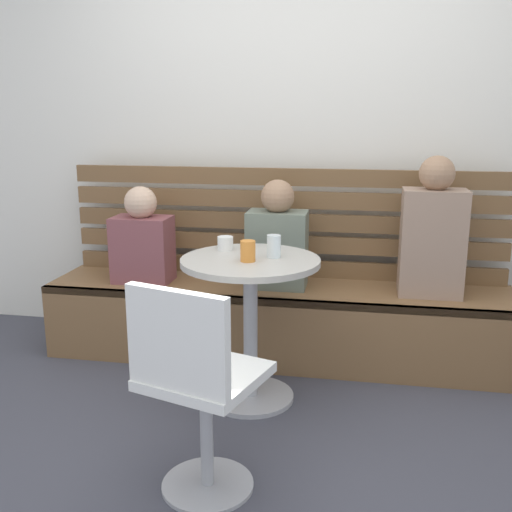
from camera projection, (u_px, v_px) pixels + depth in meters
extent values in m
plane|color=#42424C|center=(233.00, 473.00, 2.39)|extent=(8.00, 8.00, 0.00)
cube|color=white|center=(289.00, 109.00, 3.61)|extent=(5.20, 0.10, 2.90)
cube|color=brown|center=(277.00, 322.00, 3.48)|extent=(2.70, 0.52, 0.44)
cube|color=brown|center=(270.00, 302.00, 3.20)|extent=(2.70, 0.04, 0.04)
cube|color=brown|center=(283.00, 267.00, 3.65)|extent=(2.65, 0.04, 0.10)
cube|color=brown|center=(283.00, 243.00, 3.61)|extent=(2.65, 0.04, 0.10)
cube|color=brown|center=(283.00, 222.00, 3.58)|extent=(2.65, 0.04, 0.10)
cube|color=brown|center=(283.00, 199.00, 3.55)|extent=(2.65, 0.04, 0.10)
cube|color=brown|center=(284.00, 177.00, 3.51)|extent=(2.65, 0.04, 0.10)
cylinder|color=#ADADB2|center=(251.00, 396.00, 3.01)|extent=(0.44, 0.44, 0.02)
cylinder|color=#ADADB2|center=(250.00, 331.00, 2.93)|extent=(0.07, 0.07, 0.69)
cylinder|color=#B7B2A8|center=(250.00, 261.00, 2.84)|extent=(0.68, 0.68, 0.03)
cylinder|color=#ADADB2|center=(208.00, 485.00, 2.30)|extent=(0.36, 0.36, 0.02)
cylinder|color=#ADADB2|center=(207.00, 435.00, 2.25)|extent=(0.05, 0.05, 0.45)
cube|color=white|center=(205.00, 376.00, 2.19)|extent=(0.50, 0.50, 0.04)
cube|color=white|center=(177.00, 341.00, 2.00)|extent=(0.39, 0.16, 0.36)
cube|color=#9E7F6B|center=(432.00, 243.00, 3.21)|extent=(0.34, 0.22, 0.59)
sphere|color=#A37A5B|center=(437.00, 173.00, 3.12)|extent=(0.19, 0.19, 0.19)
cube|color=brown|center=(143.00, 249.00, 3.49)|extent=(0.34, 0.22, 0.39)
sphere|color=#DBB293|center=(141.00, 203.00, 3.42)|extent=(0.19, 0.19, 0.19)
cube|color=slate|center=(277.00, 249.00, 3.38)|extent=(0.34, 0.22, 0.44)
sphere|color=#A37A5B|center=(278.00, 196.00, 3.30)|extent=(0.19, 0.19, 0.19)
cylinder|color=orange|center=(248.00, 251.00, 2.77)|extent=(0.07, 0.07, 0.10)
cylinder|color=white|center=(225.00, 243.00, 3.01)|extent=(0.08, 0.08, 0.07)
cylinder|color=white|center=(274.00, 246.00, 2.85)|extent=(0.07, 0.07, 0.11)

